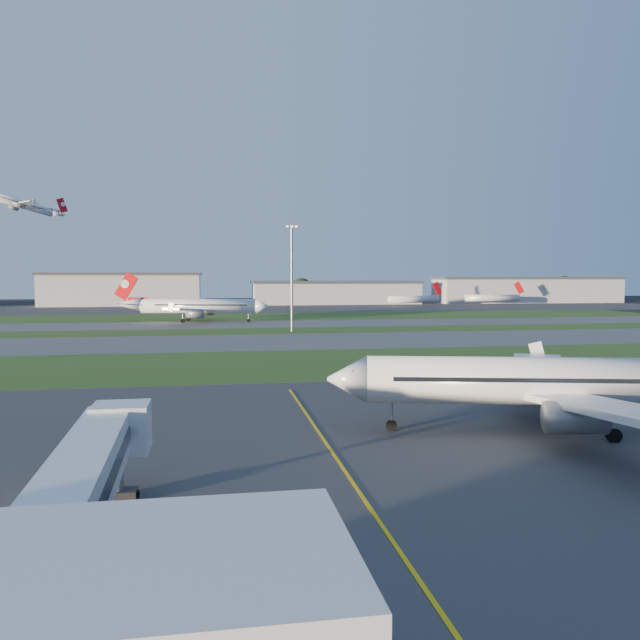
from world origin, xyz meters
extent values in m
plane|color=black|center=(0.00, 0.00, 0.00)|extent=(700.00, 700.00, 0.00)
cube|color=#333335|center=(0.00, 0.00, 0.01)|extent=(300.00, 70.00, 0.01)
cube|color=#39511B|center=(0.00, 52.00, 0.01)|extent=(300.00, 34.00, 0.01)
cube|color=#515154|center=(0.00, 85.00, 0.01)|extent=(300.00, 32.00, 0.01)
cube|color=#39511B|center=(0.00, 110.00, 0.01)|extent=(300.00, 18.00, 0.01)
cube|color=#515154|center=(0.00, 132.00, 0.01)|extent=(300.00, 26.00, 0.01)
cube|color=#39511B|center=(0.00, 165.00, 0.01)|extent=(300.00, 40.00, 0.01)
cube|color=#333335|center=(0.00, 225.00, 0.01)|extent=(400.00, 80.00, 0.01)
cube|color=gold|center=(5.00, 0.00, 0.00)|extent=(0.25, 60.00, 0.02)
cube|color=white|center=(-9.80, -14.00, 4.00)|extent=(3.44, 24.08, 2.60)
cube|color=black|center=(-9.80, -14.00, 4.00)|extent=(3.59, 24.08, 0.80)
cube|color=white|center=(-9.50, -2.60, 4.00)|extent=(3.40, 3.00, 3.00)
cylinder|color=gray|center=(-9.50, -4.50, 1.60)|extent=(0.70, 0.70, 3.20)
cube|color=black|center=(-9.50, -4.50, 0.35)|extent=(2.20, 1.20, 0.70)
cylinder|color=white|center=(24.91, 6.01, 4.50)|extent=(32.26, 11.20, 4.08)
cube|color=white|center=(24.03, -2.59, 3.97)|extent=(5.11, 16.17, 1.66)
cube|color=white|center=(27.88, 14.13, 3.97)|extent=(11.60, 16.52, 1.66)
cylinder|color=gray|center=(22.99, 0.07, 2.79)|extent=(4.94, 3.42, 2.47)
cylinder|color=gray|center=(25.79, 12.20, 2.79)|extent=(4.94, 3.42, 2.47)
cylinder|color=white|center=(-8.07, 143.36, 4.75)|extent=(34.02, 11.70, 4.30)
cube|color=red|center=(-29.02, 148.12, 10.51)|extent=(7.24, 2.01, 8.56)
cube|color=white|center=(-7.17, 152.43, 4.18)|extent=(5.44, 17.06, 1.75)
cube|color=white|center=(-11.18, 134.79, 4.18)|extent=(12.18, 17.43, 1.75)
cylinder|color=gray|center=(-6.07, 149.63, 2.94)|extent=(5.21, 3.59, 2.60)
cylinder|color=gray|center=(-8.98, 136.84, 2.94)|extent=(5.21, 3.59, 2.60)
cylinder|color=white|center=(-80.00, 225.52, 42.45)|extent=(23.72, 15.46, 3.23)
cube|color=red|center=(-65.99, 233.53, 46.78)|extent=(4.93, 2.99, 6.43)
cube|color=white|center=(-75.89, 220.04, 42.02)|extent=(11.57, 11.84, 1.31)
cube|color=white|center=(-82.64, 231.84, 42.02)|extent=(7.14, 13.30, 1.31)
cylinder|color=gray|center=(-77.92, 221.03, 41.09)|extent=(4.07, 3.47, 1.95)
cylinder|color=gray|center=(-82.82, 229.58, 41.09)|extent=(4.07, 3.47, 1.95)
cylinder|color=white|center=(84.59, 225.74, 3.20)|extent=(25.87, 10.27, 3.20)
cube|color=red|center=(97.08, 229.34, 8.00)|extent=(5.06, 1.72, 6.16)
cylinder|color=white|center=(126.42, 235.14, 3.20)|extent=(26.20, 6.56, 3.20)
cube|color=red|center=(139.31, 233.45, 8.00)|extent=(5.17, 0.97, 6.16)
cylinder|color=gray|center=(15.00, 108.00, 12.50)|extent=(0.60, 0.60, 25.00)
cube|color=gray|center=(15.00, 108.00, 25.40)|extent=(3.20, 0.50, 0.80)
cube|color=#FFF2CC|center=(15.00, 108.00, 25.40)|extent=(2.80, 0.70, 0.35)
cube|color=#929599|center=(-45.00, 255.00, 7.00)|extent=(70.00, 22.00, 14.00)
cube|color=#383A3F|center=(-45.00, 255.00, 14.60)|extent=(71.40, 23.00, 1.20)
cube|color=#929599|center=(55.00, 255.00, 5.00)|extent=(80.00, 22.00, 10.00)
cube|color=#383A3F|center=(55.00, 255.00, 10.60)|extent=(81.60, 23.00, 1.20)
cube|color=#929599|center=(155.00, 255.00, 6.00)|extent=(95.00, 22.00, 12.00)
cube|color=#383A3F|center=(155.00, 255.00, 12.60)|extent=(96.90, 23.00, 1.20)
cylinder|color=black|center=(-20.00, 266.00, 1.80)|extent=(1.00, 1.00, 3.60)
sphere|color=black|center=(-20.00, 266.00, 5.85)|extent=(9.90, 9.90, 9.90)
cylinder|color=black|center=(40.00, 269.00, 2.10)|extent=(1.00, 1.00, 4.20)
sphere|color=black|center=(40.00, 269.00, 6.83)|extent=(11.55, 11.55, 11.55)
cylinder|color=black|center=(115.00, 267.00, 1.90)|extent=(1.00, 1.00, 3.80)
sphere|color=black|center=(115.00, 267.00, 6.17)|extent=(10.45, 10.45, 10.45)
cylinder|color=black|center=(185.00, 271.00, 2.30)|extent=(1.00, 1.00, 4.60)
sphere|color=black|center=(185.00, 271.00, 7.48)|extent=(12.65, 12.65, 12.65)
camera|label=1|loc=(-3.75, -42.25, 13.38)|focal=35.00mm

